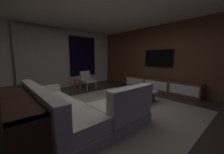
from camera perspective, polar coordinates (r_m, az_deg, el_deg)
name	(u,v)px	position (r m, az deg, el deg)	size (l,w,h in m)	color
floor	(108,109)	(3.56, -1.76, -14.07)	(9.20, 9.20, 0.00)	#332B26
back_wall_with_window	(56,58)	(6.47, -23.55, 7.47)	(6.60, 0.30, 2.70)	beige
media_wall	(165,58)	(5.76, 22.37, 7.59)	(0.12, 7.80, 2.70)	brown
ceiling	(108,1)	(3.56, -1.98, 30.51)	(8.20, 8.20, 0.00)	beige
area_rug	(120,107)	(3.71, 3.52, -13.04)	(3.20, 3.80, 0.01)	gray
sectional_couch	(74,110)	(2.86, -16.41, -13.83)	(1.98, 2.50, 0.82)	#A49C8C
coffee_table	(132,96)	(4.14, 8.66, -8.18)	(1.16, 1.16, 0.36)	#341C11
book_stack_on_coffee_table	(130,90)	(3.93, 7.71, -5.89)	(0.26, 0.22, 0.07)	#6FBCA4
accent_chair_near_window	(87,79)	(5.90, -10.95, -0.87)	(0.57, 0.59, 0.78)	#B2ADA0
side_stool	(77,81)	(5.75, -15.30, -1.85)	(0.32, 0.32, 0.46)	#BF4C1E
media_console	(159,85)	(5.63, 20.00, -3.53)	(0.46, 3.10, 0.52)	brown
mounted_tv	(158,58)	(5.78, 19.65, 7.73)	(0.05, 1.24, 0.72)	black
console_table_behind_couch	(18,115)	(2.72, -35.94, -13.53)	(0.40, 2.10, 0.74)	#341C11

